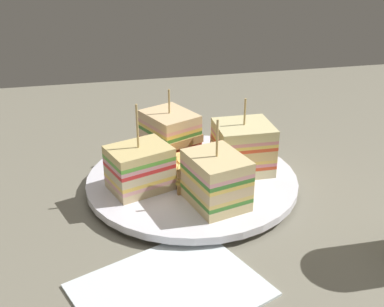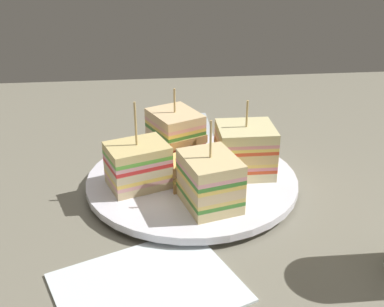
% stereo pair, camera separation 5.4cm
% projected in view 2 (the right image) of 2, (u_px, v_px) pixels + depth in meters
% --- Properties ---
extents(ground_plane, '(1.28, 0.91, 0.02)m').
position_uv_depth(ground_plane, '(192.00, 194.00, 0.57)').
color(ground_plane, slate).
extents(plate, '(0.25, 0.25, 0.02)m').
position_uv_depth(plate, '(192.00, 181.00, 0.56)').
color(plate, white).
rests_on(plate, ground_plane).
extents(sandwich_wedge_0, '(0.08, 0.07, 0.10)m').
position_uv_depth(sandwich_wedge_0, '(138.00, 165.00, 0.53)').
color(sandwich_wedge_0, beige).
rests_on(sandwich_wedge_0, plate).
extents(sandwich_wedge_1, '(0.07, 0.08, 0.09)m').
position_uv_depth(sandwich_wedge_1, '(210.00, 181.00, 0.49)').
color(sandwich_wedge_1, beige).
rests_on(sandwich_wedge_1, plate).
extents(sandwich_wedge_2, '(0.07, 0.06, 0.09)m').
position_uv_depth(sandwich_wedge_2, '(245.00, 150.00, 0.55)').
color(sandwich_wedge_2, beige).
rests_on(sandwich_wedge_2, plate).
extents(sandwich_wedge_3, '(0.07, 0.08, 0.09)m').
position_uv_depth(sandwich_wedge_3, '(175.00, 134.00, 0.60)').
color(sandwich_wedge_3, beige).
rests_on(sandwich_wedge_3, plate).
extents(chip_pile, '(0.08, 0.08, 0.03)m').
position_uv_depth(chip_pile, '(190.00, 169.00, 0.54)').
color(chip_pile, '#E3D064').
rests_on(chip_pile, plate).
extents(spoon, '(0.03, 0.15, 0.01)m').
position_uv_depth(spoon, '(211.00, 139.00, 0.68)').
color(spoon, silver).
rests_on(spoon, ground_plane).
extents(napkin, '(0.18, 0.16, 0.01)m').
position_uv_depth(napkin, '(148.00, 286.00, 0.41)').
color(napkin, white).
rests_on(napkin, ground_plane).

